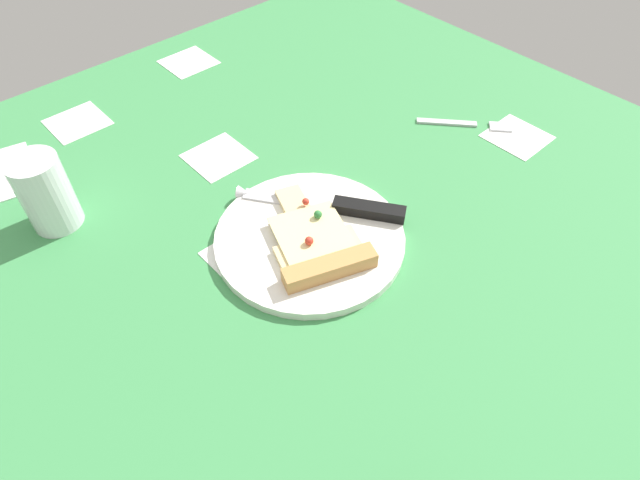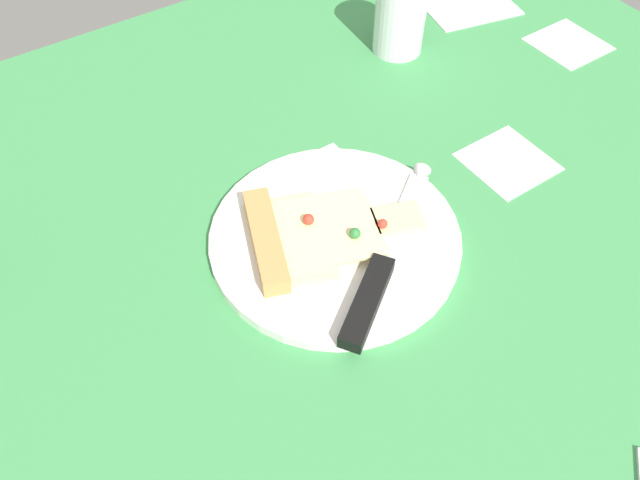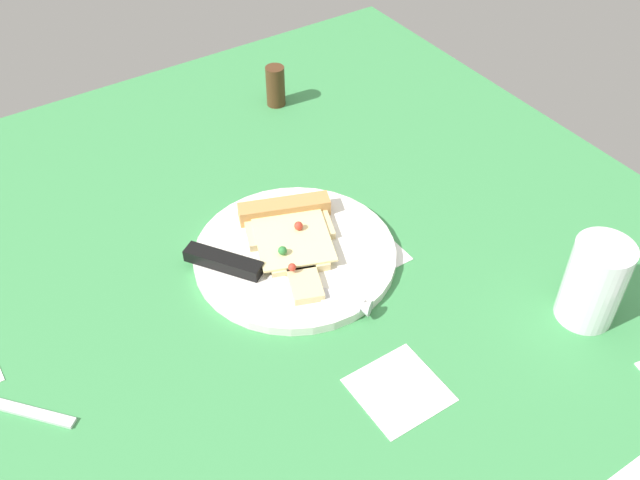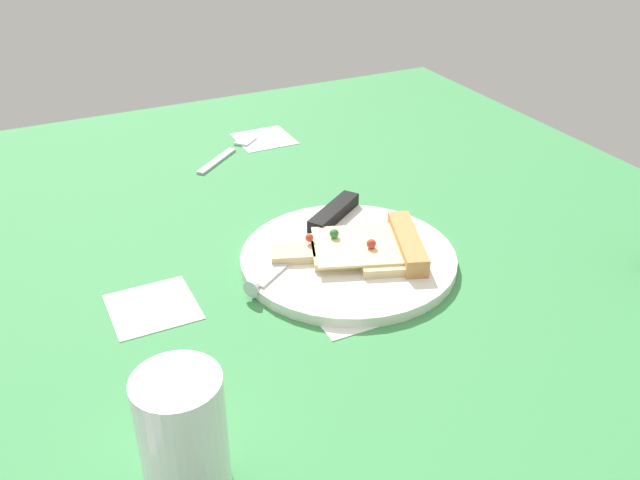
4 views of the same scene
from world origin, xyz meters
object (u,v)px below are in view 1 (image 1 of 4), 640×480
knife (336,206)px  drinking_glass (45,193)px  plate (310,238)px  fork (471,124)px  pizza_slice (317,245)px

knife → drinking_glass: drinking_glass is taller
plate → knife: bearing=101.7°
plate → fork: (-1.38, 37.29, -0.23)cm
plate → drinking_glass: 35.49cm
pizza_slice → drinking_glass: size_ratio=1.77×
knife → pizza_slice: bearing=173.3°
plate → drinking_glass: size_ratio=2.37×
drinking_glass → fork: 65.67cm
pizza_slice → knife: bearing=48.4°
plate → pizza_slice: size_ratio=1.34×
fork → plate: bearing=-39.1°
pizza_slice → drinking_glass: (-28.86, -22.32, 3.35)cm
plate → drinking_glass: drinking_glass is taller
plate → fork: size_ratio=2.01×
knife → fork: knife is taller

